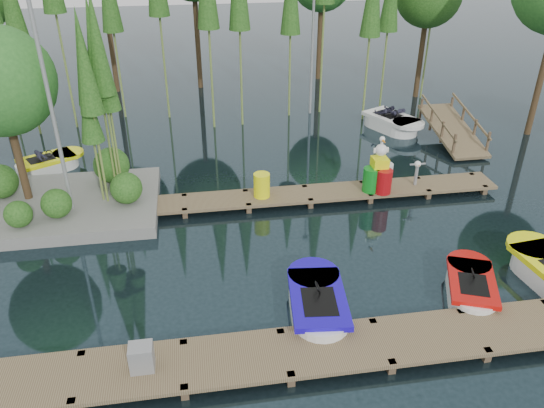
{
  "coord_description": "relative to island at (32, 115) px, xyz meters",
  "views": [
    {
      "loc": [
        -1.59,
        -12.67,
        8.55
      ],
      "look_at": [
        0.5,
        0.5,
        1.1
      ],
      "focal_mm": 35.0,
      "sensor_mm": 36.0,
      "label": 1
    }
  ],
  "objects": [
    {
      "name": "boat_yellow_far",
      "position": [
        -0.7,
        3.03,
        -2.92
      ],
      "size": [
        2.72,
        2.22,
        1.25
      ],
      "rotation": [
        0.0,
        0.0,
        0.17
      ],
      "color": "white",
      "rests_on": "ground"
    },
    {
      "name": "drum_cluster",
      "position": [
        10.71,
        -0.94,
        -2.33
      ],
      "size": [
        1.09,
        1.0,
        1.89
      ],
      "color": "#0D7B1B",
      "rests_on": "far_dock"
    },
    {
      "name": "near_dock",
      "position": [
        6.3,
        -7.79,
        -2.95
      ],
      "size": [
        18.0,
        1.5,
        0.5
      ],
      "color": "brown",
      "rests_on": "ground"
    },
    {
      "name": "boat_white_far",
      "position": [
        13.38,
        5.02,
        -2.87
      ],
      "size": [
        2.54,
        3.29,
        1.42
      ],
      "rotation": [
        0.0,
        0.0,
        -0.41
      ],
      "color": "white",
      "rests_on": "ground"
    },
    {
      "name": "ramp",
      "position": [
        15.3,
        3.21,
        -2.6
      ],
      "size": [
        1.5,
        3.94,
        1.49
      ],
      "color": "brown",
      "rests_on": "ground"
    },
    {
      "name": "ground_plane",
      "position": [
        6.3,
        -3.29,
        -3.18
      ],
      "size": [
        90.0,
        90.0,
        0.0
      ],
      "primitive_type": "plane",
      "color": "#1B2C33"
    },
    {
      "name": "utility_cabinet",
      "position": [
        3.32,
        -7.79,
        -2.59
      ],
      "size": [
        0.48,
        0.41,
        0.59
      ],
      "primitive_type": "cube",
      "color": "gray",
      "rests_on": "near_dock"
    },
    {
      "name": "far_dock",
      "position": [
        7.3,
        -0.79,
        -2.95
      ],
      "size": [
        15.0,
        1.2,
        0.5
      ],
      "color": "brown",
      "rests_on": "ground"
    },
    {
      "name": "seagull_post",
      "position": [
        12.06,
        -0.79,
        -2.29
      ],
      "size": [
        0.55,
        0.3,
        0.88
      ],
      "color": "gray",
      "rests_on": "far_dock"
    },
    {
      "name": "lamp_rear",
      "position": [
        10.3,
        7.71,
        1.08
      ],
      "size": [
        0.3,
        0.3,
        7.25
      ],
      "color": "gray",
      "rests_on": "ground"
    },
    {
      "name": "yellow_barrel",
      "position": [
        6.78,
        -0.79,
        -2.48
      ],
      "size": [
        0.53,
        0.53,
        0.8
      ],
      "primitive_type": "cylinder",
      "color": "#F9FF0D",
      "rests_on": "far_dock"
    },
    {
      "name": "boat_red",
      "position": [
        11.29,
        -6.3,
        -2.94
      ],
      "size": [
        1.92,
        2.69,
        0.83
      ],
      "rotation": [
        0.0,
        0.0,
        -0.38
      ],
      "color": "white",
      "rests_on": "ground"
    },
    {
      "name": "island",
      "position": [
        0.0,
        0.0,
        0.0
      ],
      "size": [
        6.2,
        4.2,
        6.75
      ],
      "color": "slate",
      "rests_on": "ground"
    },
    {
      "name": "lamp_island",
      "position": [
        0.8,
        -0.79,
        1.08
      ],
      "size": [
        0.3,
        0.3,
        7.25
      ],
      "color": "gray",
      "rests_on": "ground"
    },
    {
      "name": "boat_blue",
      "position": [
        7.33,
        -6.39,
        -2.9
      ],
      "size": [
        1.59,
        2.99,
        0.96
      ],
      "rotation": [
        0.0,
        0.0,
        -0.11
      ],
      "color": "white",
      "rests_on": "ground"
    }
  ]
}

